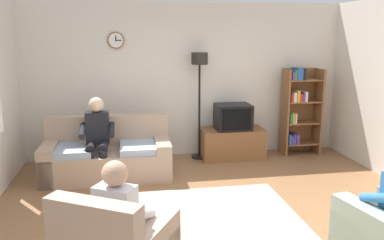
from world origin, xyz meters
The scene contains 10 objects.
ground_plane centered at (0.00, 0.00, 0.00)m, with size 12.00×12.00×0.00m, color #8C603D.
back_wall_assembly centered at (0.00, 2.66, 1.35)m, with size 6.20×0.17×2.70m.
couch centered at (-1.38, 1.66, 0.31)m, with size 1.91×0.90×0.90m.
tv_stand centered at (0.75, 2.25, 0.26)m, with size 1.10×0.56×0.53m.
tv centered at (0.75, 2.23, 0.75)m, with size 0.60×0.49×0.44m.
bookshelf centered at (2.00, 2.32, 0.83)m, with size 0.68×0.36×1.58m.
floor_lamp centered at (0.18, 2.35, 1.45)m, with size 0.28×0.28×1.85m.
area_rug centered at (-0.17, 0.06, 0.01)m, with size 2.20×1.70×0.01m, color #AD9E8E.
person_on_couch centered at (-1.51, 1.55, 0.70)m, with size 0.51×0.54×1.24m.
person_in_left_armchair centered at (-1.14, -1.00, 0.60)m, with size 0.61×0.63×1.12m.
Camera 1 is at (-1.07, -4.24, 2.14)m, focal length 36.74 mm.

